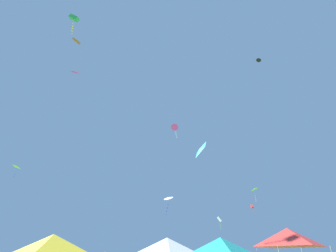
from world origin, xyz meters
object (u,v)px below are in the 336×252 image
kite_white_delta (168,198)px  kite_green_box (74,19)px  kite_lime_delta (254,190)px  canopy_tent_white (167,245)px  kite_red_box (252,207)px  kite_black_delta (259,60)px  kite_magenta_delta (175,128)px  kite_magenta_diamond (75,72)px  canopy_tent_red (289,237)px  kite_white_box (220,220)px  kite_cyan_diamond (200,149)px  canopy_tent_yellow (52,244)px  kite_lime_diamond (16,167)px  canopy_tent_teal (221,246)px  kite_orange_delta (77,41)px

kite_white_delta → kite_green_box: bearing=-139.4°
kite_lime_delta → canopy_tent_white: bearing=-131.4°
kite_red_box → kite_white_delta: (-11.38, -2.47, 0.40)m
kite_black_delta → kite_magenta_delta: kite_black_delta is taller
kite_magenta_diamond → kite_white_delta: (11.42, 7.87, -12.59)m
kite_magenta_diamond → canopy_tent_red: bearing=-18.9°
kite_white_box → kite_black_delta: size_ratio=2.06×
canopy_tent_red → kite_magenta_delta: kite_magenta_delta is taller
kite_white_box → kite_cyan_diamond: kite_cyan_diamond is taller
canopy_tent_yellow → kite_black_delta: size_ratio=4.05×
kite_white_delta → kite_lime_delta: bearing=14.2°
kite_magenta_diamond → kite_lime_diamond: size_ratio=0.85×
canopy_tent_teal → kite_magenta_delta: 18.81m
canopy_tent_white → kite_orange_delta: (-8.15, -2.97, 16.05)m
kite_red_box → kite_magenta_delta: 14.90m
kite_white_box → kite_cyan_diamond: size_ratio=1.81×
canopy_tent_yellow → kite_green_box: kite_green_box is taller
canopy_tent_white → kite_lime_diamond: kite_lime_diamond is taller
kite_green_box → kite_lime_diamond: bearing=125.5°
kite_black_delta → kite_cyan_diamond: size_ratio=0.88×
kite_cyan_diamond → kite_orange_delta: 15.15m
canopy_tent_teal → kite_white_delta: bearing=97.0°
kite_red_box → kite_magenta_delta: (-10.79, -5.73, 8.53)m
canopy_tent_yellow → kite_black_delta: (19.34, 9.62, 23.20)m
canopy_tent_teal → kite_lime_delta: bearing=60.9°
kite_red_box → kite_magenta_delta: kite_magenta_delta is taller
kite_red_box → kite_green_box: size_ratio=0.52×
canopy_tent_teal → kite_lime_diamond: (-20.03, 14.02, 9.01)m
kite_red_box → kite_lime_diamond: kite_lime_diamond is taller
canopy_tent_teal → kite_black_delta: size_ratio=3.95×
kite_white_delta → kite_lime_diamond: kite_lime_diamond is taller
kite_magenta_diamond → kite_green_box: size_ratio=0.47×
kite_lime_diamond → kite_black_delta: bearing=-8.9°
canopy_tent_yellow → kite_cyan_diamond: 9.65m
canopy_tent_teal → kite_magenta_delta: (-1.34, 12.36, 14.11)m
kite_magenta_diamond → kite_black_delta: kite_black_delta is taller
kite_orange_delta → kite_white_delta: 20.29m
kite_white_delta → kite_lime_diamond: 18.43m
kite_lime_delta → kite_white_delta: bearing=-165.8°
canopy_tent_yellow → canopy_tent_teal: canopy_tent_yellow is taller
kite_black_delta → kite_green_box: size_ratio=0.28×
canopy_tent_yellow → kite_white_delta: 18.58m
kite_red_box → kite_green_box: (-23.32, -12.71, 18.96)m
kite_orange_delta → kite_white_box: bearing=49.4°
kite_orange_delta → kite_white_delta: kite_orange_delta is taller
kite_lime_delta → kite_magenta_diamond: bearing=-155.2°
canopy_tent_teal → kite_lime_diamond: kite_lime_diamond is taller
kite_black_delta → kite_cyan_diamond: (-11.31, -11.76, -18.30)m
kite_magenta_diamond → kite_green_box: (-0.52, -2.38, 5.97)m
kite_white_delta → kite_magenta_delta: kite_magenta_delta is taller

